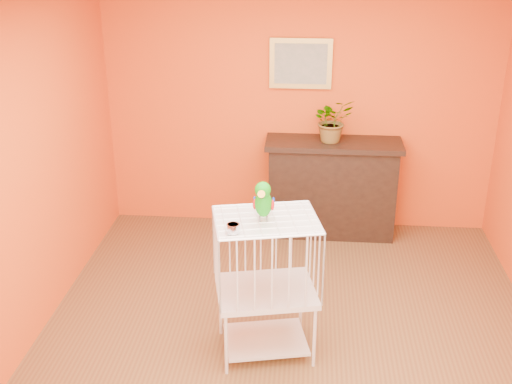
{
  "coord_description": "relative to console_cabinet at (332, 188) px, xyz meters",
  "views": [
    {
      "loc": [
        0.1,
        -4.14,
        3.07
      ],
      "look_at": [
        -0.25,
        -0.06,
        1.32
      ],
      "focal_mm": 45.0,
      "sensor_mm": 36.0,
      "label": 1
    }
  ],
  "objects": [
    {
      "name": "birdcage",
      "position": [
        -0.53,
        -2.07,
        0.07
      ],
      "size": [
        0.82,
        0.7,
        1.11
      ],
      "rotation": [
        0.0,
        0.0,
        0.22
      ],
      "color": "silver",
      "rests_on": "ground"
    },
    {
      "name": "console_cabinet",
      "position": [
        0.0,
        0.0,
        0.0
      ],
      "size": [
        1.37,
        0.49,
        1.02
      ],
      "color": "black",
      "rests_on": "ground"
    },
    {
      "name": "potted_plant",
      "position": [
        -0.02,
        0.02,
        0.68
      ],
      "size": [
        0.54,
        0.56,
        0.34
      ],
      "primitive_type": "imported",
      "rotation": [
        0.0,
        0.0,
        0.4
      ],
      "color": "#26722D",
      "rests_on": "console_cabinet"
    },
    {
      "name": "parrot",
      "position": [
        -0.55,
        -2.11,
        0.76
      ],
      "size": [
        0.15,
        0.28,
        0.32
      ],
      "rotation": [
        0.0,
        0.0,
        -0.05
      ],
      "color": "#59544C",
      "rests_on": "birdcage"
    },
    {
      "name": "framed_picture",
      "position": [
        -0.36,
        0.21,
        1.24
      ],
      "size": [
        0.62,
        0.04,
        0.5
      ],
      "color": "#BC9743",
      "rests_on": "room_shell"
    },
    {
      "name": "feed_cup",
      "position": [
        -0.74,
        -2.31,
        0.64
      ],
      "size": [
        0.09,
        0.09,
        0.06
      ],
      "primitive_type": "cylinder",
      "color": "silver",
      "rests_on": "birdcage"
    },
    {
      "name": "room_shell",
      "position": [
        -0.36,
        -2.01,
        1.07
      ],
      "size": [
        4.5,
        4.5,
        4.5
      ],
      "color": "#CB4713",
      "rests_on": "ground"
    },
    {
      "name": "ground",
      "position": [
        -0.36,
        -2.01,
        -0.51
      ],
      "size": [
        4.5,
        4.5,
        0.0
      ],
      "primitive_type": "plane",
      "color": "brown",
      "rests_on": "ground"
    }
  ]
}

